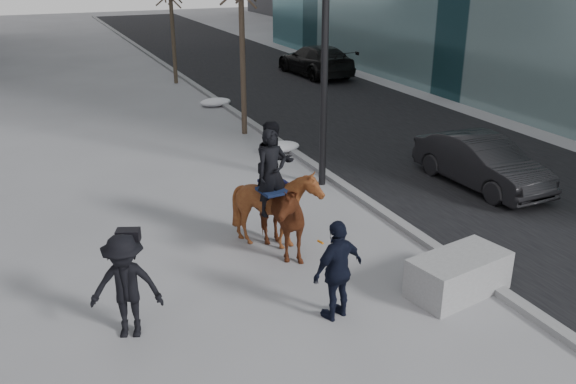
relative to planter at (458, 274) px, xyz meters
name	(u,v)px	position (x,y,z in m)	size (l,w,h in m)	color
ground	(315,291)	(-2.33, 1.07, -0.37)	(120.00, 120.00, 0.00)	gray
road	(366,121)	(4.67, 11.07, -0.36)	(8.00, 90.00, 0.01)	black
curb	(264,132)	(0.67, 11.07, -0.31)	(0.25, 90.00, 0.12)	gray
planter	(458,274)	(0.00, 0.00, 0.00)	(1.83, 0.92, 0.73)	#97989A
car_near	(481,162)	(4.01, 4.17, 0.29)	(1.40, 4.00, 1.32)	black
car_far	(315,60)	(6.94, 19.92, 0.39)	(2.12, 5.20, 1.51)	black
tree_near	(242,49)	(0.07, 11.39, 2.46)	(1.20, 1.20, 5.66)	#382A21
tree_far	(173,31)	(0.07, 20.85, 2.05)	(1.20, 1.20, 4.83)	#35281F
mounted_left	(275,210)	(-2.40, 2.75, 0.59)	(1.12, 2.08, 2.57)	#4B210F
mounted_right	(276,198)	(-2.24, 3.08, 0.69)	(1.52, 1.67, 2.63)	#532310
feeder	(338,270)	(-2.35, 0.19, 0.51)	(1.11, 0.99, 1.75)	black
camera_crew	(126,286)	(-5.62, 1.05, 0.52)	(1.29, 1.02, 1.75)	black
snow_piles	(243,121)	(0.37, 12.40, -0.21)	(1.26, 7.43, 0.32)	silver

